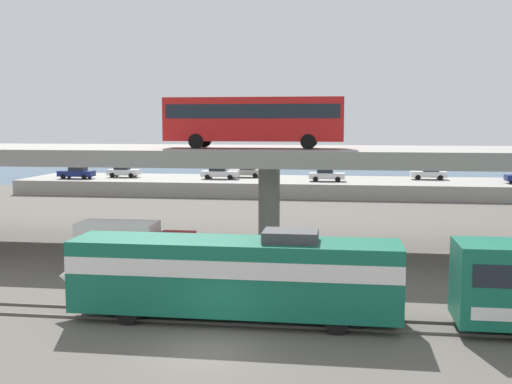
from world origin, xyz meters
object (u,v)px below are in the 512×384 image
service_truck_east (132,246)px  parked_car_0 (429,173)px  train_locomotive (219,272)px  parked_car_5 (123,171)px  parked_car_3 (77,173)px  parked_car_4 (246,171)px  transit_bus_on_overpass (254,118)px  parked_car_1 (220,173)px  parked_car_6 (327,175)px

service_truck_east → parked_car_0: 50.68m
train_locomotive → parked_car_5: (-22.91, 50.87, 0.36)m
train_locomotive → parked_car_3: size_ratio=3.54×
service_truck_east → parked_car_4: size_ratio=1.60×
train_locomotive → parked_car_5: train_locomotive is taller
train_locomotive → parked_car_5: 55.79m
transit_bus_on_overpass → parked_car_3: bearing=129.6°
parked_car_1 → parked_car_6: same height
parked_car_1 → parked_car_4: bearing=44.7°
parked_car_5 → parked_car_1: bearing=-3.0°
train_locomotive → service_truck_east: train_locomotive is taller
parked_car_5 → parked_car_6: bearing=-4.1°
parked_car_0 → parked_car_5: (-38.98, -2.30, -0.00)m
service_truck_east → parked_car_3: (-21.24, 40.08, 0.92)m
parked_car_1 → parked_car_5: size_ratio=1.15×
parked_car_5 → train_locomotive: bearing=-65.8°
parked_car_1 → parked_car_6: (13.45, -1.21, -0.00)m
parked_car_5 → parked_car_4: bearing=8.1°
parked_car_1 → parked_car_4: 4.16m
transit_bus_on_overpass → service_truck_east: size_ratio=1.76×
parked_car_3 → parked_car_4: bearing=-166.4°
train_locomotive → parked_car_3: (-28.06, 48.05, 0.36)m
transit_bus_on_overpass → service_truck_east: (-6.32, -6.81, -7.59)m
parked_car_3 → parked_car_4: (21.01, 5.07, -0.00)m
transit_bus_on_overpass → parked_car_5: transit_bus_on_overpass is taller
service_truck_east → parked_car_1: parked_car_1 is taller
parked_car_0 → parked_car_6: (-12.63, -4.18, -0.00)m
parked_car_5 → parked_car_0: bearing=3.4°
service_truck_east → parked_car_0: bearing=63.1°
parked_car_5 → parked_car_6: size_ratio=0.95×
service_truck_east → parked_car_3: 45.37m
service_truck_east → parked_car_5: size_ratio=1.67×
parked_car_1 → parked_car_4: same height
parked_car_0 → parked_car_1: bearing=6.5°
parked_car_5 → parked_car_6: 26.42m
train_locomotive → parked_car_6: 49.11m
parked_car_0 → service_truck_east: bearing=63.1°
parked_car_4 → parked_car_5: 16.01m
transit_bus_on_overpass → parked_car_6: 35.08m
parked_car_3 → service_truck_east: bearing=117.9°
transit_bus_on_overpass → parked_car_3: transit_bus_on_overpass is taller
transit_bus_on_overpass → parked_car_6: bearing=83.4°
parked_car_3 → parked_car_4: size_ratio=1.05×
parked_car_0 → parked_car_4: same height
parked_car_3 → parked_car_4: same height
parked_car_1 → parked_car_5: (-12.90, 0.67, -0.00)m
parked_car_5 → parked_car_6: (26.35, -1.88, 0.00)m
parked_car_5 → parked_car_6: same height
transit_bus_on_overpass → parked_car_5: bearing=121.8°
transit_bus_on_overpass → parked_car_3: (-27.56, 33.27, -6.67)m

